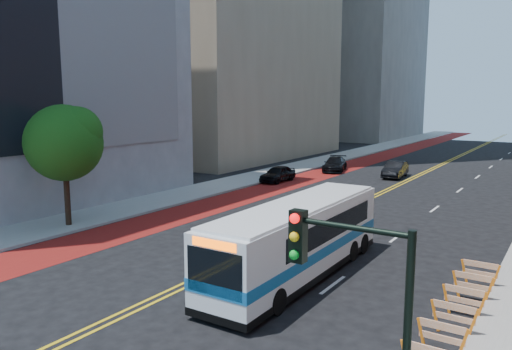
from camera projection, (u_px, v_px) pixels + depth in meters
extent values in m
plane|color=black|center=(129.00, 311.00, 16.95)|extent=(160.00, 160.00, 0.00)
cube|color=gray|center=(276.00, 172.00, 48.26)|extent=(4.00, 140.00, 0.15)
cube|color=maroon|center=(312.00, 176.00, 46.17)|extent=(3.60, 140.00, 0.01)
cube|color=gold|center=(397.00, 184.00, 41.91)|extent=(0.14, 140.00, 0.01)
cube|color=gold|center=(401.00, 185.00, 41.72)|extent=(0.14, 140.00, 0.01)
cube|color=silver|center=(333.00, 285.00, 19.34)|extent=(0.14, 2.20, 0.01)
cube|color=silver|center=(397.00, 237.00, 25.97)|extent=(0.14, 2.20, 0.01)
cube|color=silver|center=(435.00, 209.00, 32.60)|extent=(0.14, 2.20, 0.01)
cube|color=silver|center=(460.00, 190.00, 39.23)|extent=(0.14, 2.20, 0.01)
cube|color=silver|center=(477.00, 177.00, 45.86)|extent=(0.14, 2.20, 0.01)
cube|color=silver|center=(491.00, 167.00, 52.50)|extent=(0.14, 2.20, 0.01)
cube|color=silver|center=(501.00, 159.00, 59.13)|extent=(0.14, 2.20, 0.01)
cube|color=silver|center=(509.00, 153.00, 65.76)|extent=(0.14, 2.20, 0.01)
cube|color=orange|center=(428.00, 350.00, 12.56)|extent=(1.25, 0.05, 0.22)
cube|color=orange|center=(422.00, 335.00, 14.20)|extent=(0.32, 0.06, 0.99)
cube|color=orange|center=(463.00, 345.00, 13.61)|extent=(0.32, 0.06, 0.99)
cube|color=orange|center=(443.00, 326.00, 13.84)|extent=(1.25, 0.05, 0.22)
cube|color=orange|center=(442.00, 338.00, 13.89)|extent=(1.25, 0.05, 0.18)
cube|color=orange|center=(435.00, 315.00, 15.48)|extent=(0.32, 0.06, 0.99)
cube|color=orange|center=(473.00, 324.00, 14.89)|extent=(0.32, 0.06, 0.99)
cube|color=orange|center=(455.00, 307.00, 15.13)|extent=(1.25, 0.05, 0.22)
cube|color=orange|center=(454.00, 318.00, 15.18)|extent=(1.25, 0.05, 0.18)
cube|color=orange|center=(446.00, 299.00, 16.77)|extent=(0.32, 0.06, 0.99)
cube|color=orange|center=(482.00, 306.00, 16.18)|extent=(0.32, 0.06, 0.99)
cube|color=orange|center=(465.00, 291.00, 16.41)|extent=(1.25, 0.05, 0.22)
cube|color=orange|center=(464.00, 301.00, 16.46)|extent=(1.25, 0.05, 0.18)
cube|color=orange|center=(456.00, 284.00, 18.05)|extent=(0.32, 0.06, 0.99)
cube|color=orange|center=(489.00, 291.00, 17.46)|extent=(0.32, 0.06, 0.99)
cube|color=orange|center=(473.00, 277.00, 17.70)|extent=(1.25, 0.05, 0.22)
cube|color=orange|center=(472.00, 286.00, 17.75)|extent=(1.25, 0.05, 0.18)
cube|color=orange|center=(465.00, 272.00, 19.34)|extent=(0.32, 0.06, 0.99)
cube|color=orange|center=(496.00, 277.00, 18.75)|extent=(0.32, 0.06, 0.99)
cube|color=orange|center=(481.00, 265.00, 18.98)|extent=(1.25, 0.05, 0.22)
cube|color=orange|center=(480.00, 273.00, 19.03)|extent=(1.25, 0.05, 0.18)
cylinder|color=black|center=(67.00, 197.00, 27.73)|extent=(0.32, 0.32, 3.20)
sphere|color=#1C480F|center=(64.00, 143.00, 27.27)|extent=(4.20, 4.20, 4.20)
sphere|color=#1C480F|center=(77.00, 132.00, 27.19)|extent=(2.80, 2.80, 2.80)
sphere|color=#1C480F|center=(53.00, 136.00, 27.23)|extent=(2.40, 2.40, 2.40)
cylinder|color=black|center=(352.00, 228.00, 8.27)|extent=(2.00, 0.10, 0.10)
cube|color=black|center=(298.00, 236.00, 8.85)|extent=(0.28, 0.22, 0.95)
sphere|color=red|center=(295.00, 218.00, 8.68)|extent=(0.18, 0.18, 0.18)
sphere|color=yellow|center=(294.00, 237.00, 8.73)|extent=(0.18, 0.18, 0.18)
sphere|color=#0CA526|center=(294.00, 255.00, 8.79)|extent=(0.18, 0.18, 0.18)
cube|color=white|center=(298.00, 238.00, 19.99)|extent=(2.47, 11.05, 2.62)
cube|color=#155E9C|center=(298.00, 247.00, 20.05)|extent=(2.51, 11.08, 0.41)
cube|color=black|center=(306.00, 223.00, 20.53)|extent=(2.49, 7.74, 0.87)
cube|color=black|center=(215.00, 273.00, 15.38)|extent=(2.10, 0.11, 1.47)
cube|color=black|center=(350.00, 204.00, 24.50)|extent=(1.91, 0.11, 0.92)
cube|color=#FF5905|center=(214.00, 244.00, 15.24)|extent=(1.67, 0.09, 0.28)
cube|color=white|center=(298.00, 205.00, 19.78)|extent=(2.35, 10.49, 0.11)
cube|color=black|center=(297.00, 269.00, 20.19)|extent=(2.50, 11.08, 0.28)
cylinder|color=black|center=(224.00, 288.00, 17.80)|extent=(0.28, 0.92, 0.92)
cylinder|color=black|center=(277.00, 301.00, 16.65)|extent=(0.28, 0.92, 0.92)
cylinder|color=black|center=(308.00, 243.00, 23.32)|extent=(0.28, 0.92, 0.92)
cylinder|color=black|center=(352.00, 251.00, 22.16)|extent=(0.28, 0.92, 0.92)
cylinder|color=black|center=(320.00, 237.00, 24.42)|extent=(0.28, 0.92, 0.92)
cylinder|color=black|center=(362.00, 243.00, 23.26)|extent=(0.28, 0.92, 0.92)
imported|color=black|center=(278.00, 174.00, 43.15)|extent=(1.66, 4.12, 1.40)
imported|color=black|center=(395.00, 169.00, 45.49)|extent=(1.94, 4.59, 1.47)
imported|color=black|center=(335.00, 164.00, 49.37)|extent=(3.18, 5.16, 1.40)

